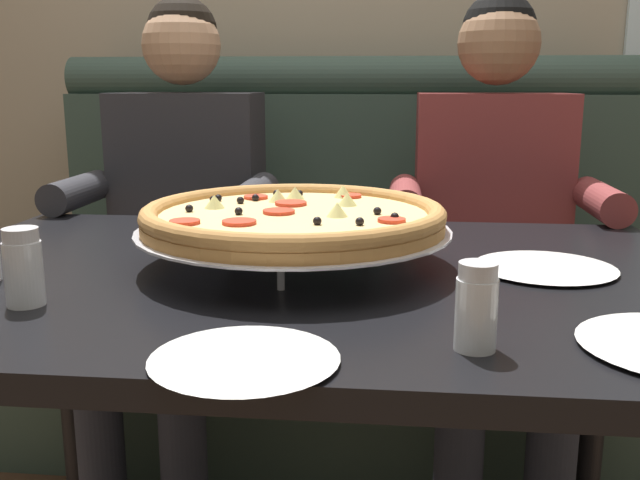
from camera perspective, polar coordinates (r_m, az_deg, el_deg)
name	(u,v)px	position (r m, az deg, el deg)	size (l,w,h in m)	color
booth_bench	(340,298)	(2.21, 1.61, -4.62)	(1.85, 0.78, 1.13)	#384C42
dining_table	(299,315)	(1.25, -1.71, -5.99)	(1.38, 0.94, 0.73)	black
diner_left	(179,211)	(1.96, -11.19, 2.28)	(0.54, 0.64, 1.27)	#2D3342
diner_right	(494,217)	(1.89, 13.71, 1.79)	(0.54, 0.64, 1.27)	#2D3342
pizza	(294,218)	(1.23, -2.12, 1.74)	(0.54, 0.54, 0.12)	silver
shaker_pepper_flakes	(24,272)	(1.11, -22.52, -2.40)	(0.05, 0.05, 0.11)	white
shaker_oregano	(476,313)	(0.88, 12.32, -5.70)	(0.05, 0.05, 0.11)	white
plate_near_left	(545,264)	(1.28, 17.50, -1.85)	(0.24, 0.24, 0.02)	white
plate_far_side	(244,354)	(0.83, -6.05, -9.04)	(0.22, 0.22, 0.02)	white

